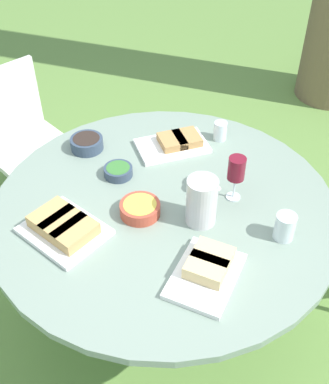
# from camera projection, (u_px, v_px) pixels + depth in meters

# --- Properties ---
(ground_plane) EXTENTS (40.00, 40.00, 0.00)m
(ground_plane) POSITION_uv_depth(u_px,v_px,m) (164.00, 313.00, 2.48)
(ground_plane) COLOR #668E42
(dining_table) EXTENTS (1.41, 1.41, 0.77)m
(dining_table) POSITION_uv_depth(u_px,v_px,m) (164.00, 219.00, 2.03)
(dining_table) COLOR #4C4C51
(dining_table) RESTS_ON ground_plane
(chair_near_left) EXTENTS (0.60, 0.60, 0.89)m
(chair_near_left) POSITION_uv_depth(u_px,v_px,m) (20.00, 133.00, 2.78)
(chair_near_left) COLOR silver
(chair_near_left) RESTS_ON ground_plane
(water_pitcher) EXTENTS (0.13, 0.12, 0.20)m
(water_pitcher) POSITION_uv_depth(u_px,v_px,m) (202.00, 201.00, 1.83)
(water_pitcher) COLOR silver
(water_pitcher) RESTS_ON dining_table
(wine_glass) EXTENTS (0.07, 0.07, 0.20)m
(wine_glass) POSITION_uv_depth(u_px,v_px,m) (236.00, 170.00, 1.90)
(wine_glass) COLOR silver
(wine_glass) RESTS_ON dining_table
(platter_bread_main) EXTENTS (0.39, 0.37, 0.07)m
(platter_bread_main) POSITION_uv_depth(u_px,v_px,m) (64.00, 227.00, 1.82)
(platter_bread_main) COLOR white
(platter_bread_main) RESTS_ON dining_table
(platter_charcuterie) EXTENTS (0.29, 0.34, 0.07)m
(platter_charcuterie) POSITION_uv_depth(u_px,v_px,m) (207.00, 269.00, 1.67)
(platter_charcuterie) COLOR white
(platter_charcuterie) RESTS_ON dining_table
(platter_sandwich_side) EXTENTS (0.38, 0.33, 0.06)m
(platter_sandwich_side) POSITION_uv_depth(u_px,v_px,m) (176.00, 143.00, 2.25)
(platter_sandwich_side) COLOR white
(platter_sandwich_side) RESTS_ON dining_table
(bowl_fries) EXTENTS (0.16, 0.16, 0.05)m
(bowl_fries) POSITION_uv_depth(u_px,v_px,m) (140.00, 208.00, 1.90)
(bowl_fries) COLOR #B74733
(bowl_fries) RESTS_ON dining_table
(bowl_salad) EXTENTS (0.13, 0.13, 0.04)m
(bowl_salad) POSITION_uv_depth(u_px,v_px,m) (118.00, 171.00, 2.09)
(bowl_salad) COLOR #334256
(bowl_salad) RESTS_ON dining_table
(bowl_olives) EXTENTS (0.15, 0.15, 0.06)m
(bowl_olives) POSITION_uv_depth(u_px,v_px,m) (87.00, 143.00, 2.23)
(bowl_olives) COLOR #334256
(bowl_olives) RESTS_ON dining_table
(bowl_dip_red) EXTENTS (0.09, 0.09, 0.04)m
(bowl_dip_red) POSITION_uv_depth(u_px,v_px,m) (201.00, 181.00, 2.04)
(bowl_dip_red) COLOR silver
(bowl_dip_red) RESTS_ON dining_table
(cup_water_near) EXTENTS (0.08, 0.08, 0.11)m
(cup_water_near) POSITION_uv_depth(u_px,v_px,m) (285.00, 227.00, 1.79)
(cup_water_near) COLOR silver
(cup_water_near) RESTS_ON dining_table
(cup_water_far) EXTENTS (0.06, 0.06, 0.09)m
(cup_water_far) POSITION_uv_depth(u_px,v_px,m) (220.00, 131.00, 2.28)
(cup_water_far) COLOR silver
(cup_water_far) RESTS_ON dining_table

